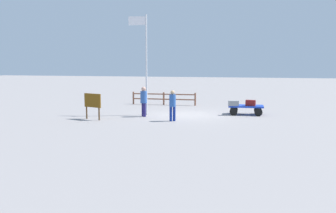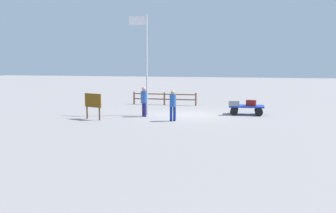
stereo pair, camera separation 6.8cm
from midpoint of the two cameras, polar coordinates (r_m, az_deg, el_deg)
The scene contains 9 objects.
ground_plane at distance 21.95m, azimuth 3.19°, elevation -1.28°, with size 120.00×120.00×0.00m, color gray.
luggage_cart at distance 22.44m, azimuth 11.91°, elevation -0.17°, with size 2.07×1.32×0.55m.
suitcase_maroon at distance 22.02m, azimuth 10.12°, elevation 0.49°, with size 0.64×0.44×0.30m.
suitcase_olive at distance 22.18m, azimuth 12.65°, elevation 0.53°, with size 0.58×0.38×0.34m.
worker_lead at distance 21.13m, azimuth -3.58°, elevation 1.16°, with size 0.53×0.53×1.70m.
worker_trailing at distance 19.42m, azimuth 0.84°, elevation 0.48°, with size 0.48×0.48×1.62m.
flagpole at distance 21.71m, azimuth -3.45°, elevation 7.63°, with size 1.10×0.14×5.77m.
signboard at distance 20.41m, azimuth -11.29°, elevation 0.64°, with size 1.13×0.45×1.40m.
wooden_fence at distance 27.18m, azimuth -0.49°, elevation 1.40°, with size 4.76×0.26×0.91m.
Camera 2 is at (-4.50, 21.27, 3.00)m, focal length 39.95 mm.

